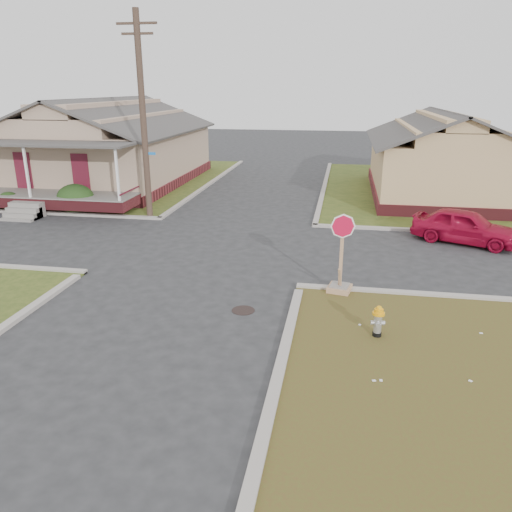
% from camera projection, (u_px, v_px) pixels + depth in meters
% --- Properties ---
extents(ground, '(120.00, 120.00, 0.00)m').
position_uv_depth(ground, '(173.00, 298.00, 14.63)').
color(ground, '#28292B').
rests_on(ground, ground).
extents(verge_far_left, '(19.00, 19.00, 0.05)m').
position_uv_depth(verge_far_left, '(76.00, 178.00, 33.54)').
color(verge_far_left, '#34491A').
rests_on(verge_far_left, ground).
extents(curbs, '(80.00, 40.00, 0.12)m').
position_uv_depth(curbs, '(216.00, 247.00, 19.29)').
color(curbs, '#ABA29A').
rests_on(curbs, ground).
extents(manhole, '(0.64, 0.64, 0.01)m').
position_uv_depth(manhole, '(243.00, 310.00, 13.80)').
color(manhole, black).
rests_on(manhole, ground).
extents(corner_house, '(10.10, 15.50, 5.30)m').
position_uv_depth(corner_house, '(106.00, 147.00, 31.10)').
color(corner_house, maroon).
rests_on(corner_house, ground).
extents(side_house_yellow, '(7.60, 11.60, 4.70)m').
position_uv_depth(side_house_yellow, '(441.00, 157.00, 27.66)').
color(side_house_yellow, maroon).
rests_on(side_house_yellow, ground).
extents(utility_pole, '(1.80, 0.28, 9.00)m').
position_uv_depth(utility_pole, '(143.00, 115.00, 22.12)').
color(utility_pole, '#3B2822').
rests_on(utility_pole, ground).
extents(fire_hydrant, '(0.30, 0.30, 0.81)m').
position_uv_depth(fire_hydrant, '(378.00, 319.00, 12.16)').
color(fire_hydrant, black).
rests_on(fire_hydrant, ground).
extents(stop_sign, '(0.68, 0.66, 2.39)m').
position_uv_depth(stop_sign, '(340.00, 275.00, 14.83)').
color(stop_sign, tan).
rests_on(stop_sign, ground).
extents(red_sedan, '(4.28, 3.05, 1.35)m').
position_uv_depth(red_sedan, '(465.00, 226.00, 19.58)').
color(red_sedan, '#AA0C2D').
rests_on(red_sedan, ground).
extents(hedge_left, '(1.27, 1.04, 0.97)m').
position_uv_depth(hedge_left, '(9.00, 200.00, 24.68)').
color(hedge_left, '#1F3B15').
rests_on(hedge_left, verge_far_left).
extents(hedge_right, '(1.65, 1.35, 1.26)m').
position_uv_depth(hedge_right, '(76.00, 199.00, 24.37)').
color(hedge_right, '#1F3B15').
rests_on(hedge_right, verge_far_left).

